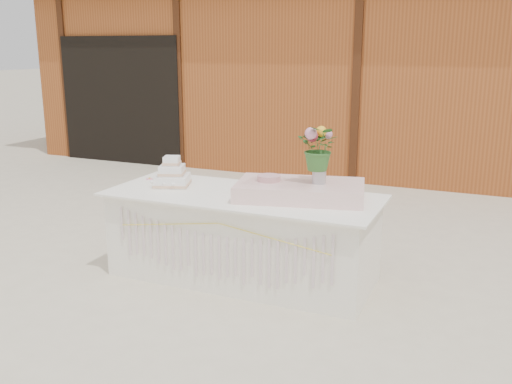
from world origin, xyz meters
TOP-DOWN VIEW (x-y plane):
  - ground at (0.00, 0.00)m, footprint 80.00×80.00m
  - barn at (-0.01, 5.99)m, footprint 12.60×4.60m
  - cake_table at (0.00, -0.00)m, footprint 2.40×1.00m
  - wedding_cake at (-0.72, 0.03)m, footprint 0.39×0.39m
  - pink_cake_stand at (0.24, 0.03)m, footprint 0.25×0.25m
  - satin_runner at (0.50, 0.08)m, footprint 1.17×0.83m
  - flower_vase at (0.65, 0.12)m, footprint 0.12×0.12m
  - bouquet at (0.65, 0.12)m, footprint 0.36×0.32m
  - loose_flowers at (-1.02, 0.15)m, footprint 0.18×0.36m

SIDE VIEW (x-z plane):
  - ground at x=0.00m, z-range 0.00..0.00m
  - cake_table at x=0.00m, z-range 0.00..0.77m
  - loose_flowers at x=-1.02m, z-range 0.77..0.79m
  - satin_runner at x=0.50m, z-range 0.77..0.90m
  - wedding_cake at x=-0.72m, z-range 0.73..1.00m
  - pink_cake_stand at x=0.24m, z-range 0.78..0.96m
  - flower_vase at x=0.65m, z-range 0.90..1.06m
  - bouquet at x=0.65m, z-range 1.06..1.44m
  - barn at x=-0.01m, z-range 0.03..3.33m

